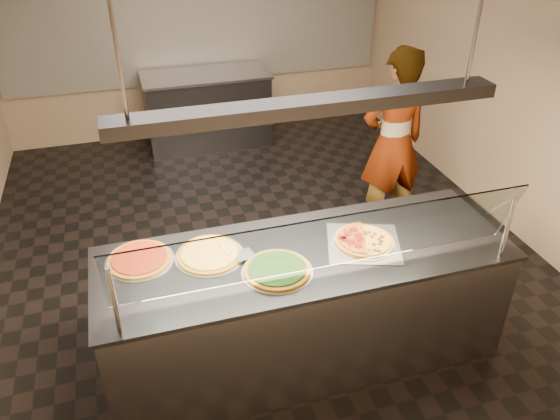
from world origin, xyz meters
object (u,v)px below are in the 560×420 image
object	(u,v)px
pizza_spinach	(277,270)
worker	(393,143)
perforated_tray	(363,243)
serving_counter	(304,305)
pizza_spatula	(232,251)
half_pizza_pepperoni	(350,242)
prep_table	(207,109)
heat_lamp_housing	(310,106)
sneeze_guard	(326,245)
pizza_cheese	(210,254)
pizza_tomato	(139,259)
half_pizza_sausage	(377,238)

from	to	relation	value
pizza_spinach	worker	size ratio (longest dim) A/B	0.25
perforated_tray	serving_counter	bearing A→B (deg)	177.43
pizza_spatula	worker	xyz separation A→B (m)	(1.83, 1.31, -0.05)
half_pizza_pepperoni	pizza_spatula	size ratio (longest dim) A/B	1.95
prep_table	worker	size ratio (longest dim) A/B	0.87
pizza_spatula	prep_table	world-z (taller)	pizza_spatula
heat_lamp_housing	sneeze_guard	bearing A→B (deg)	-90.00
pizza_spinach	pizza_cheese	xyz separation A→B (m)	(-0.38, 0.29, -0.00)
sneeze_guard	worker	world-z (taller)	worker
pizza_cheese	pizza_tomato	bearing A→B (deg)	169.97
half_pizza_sausage	worker	xyz separation A→B (m)	(0.86, 1.44, -0.05)
sneeze_guard	worker	xyz separation A→B (m)	(1.36, 1.76, -0.31)
half_pizza_sausage	pizza_cheese	bearing A→B (deg)	171.48
pizza_spinach	pizza_tomato	bearing A→B (deg)	155.85
pizza_spatula	perforated_tray	bearing A→B (deg)	-8.48
serving_counter	half_pizza_sausage	world-z (taller)	half_pizza_sausage
pizza_cheese	prep_table	size ratio (longest dim) A/B	0.29
pizza_tomato	prep_table	distance (m)	3.88
perforated_tray	pizza_cheese	bearing A→B (deg)	170.87
half_pizza_sausage	worker	world-z (taller)	worker
half_pizza_pepperoni	prep_table	size ratio (longest dim) A/B	0.28
perforated_tray	prep_table	distance (m)	3.98
pizza_cheese	heat_lamp_housing	size ratio (longest dim) A/B	0.20
perforated_tray	pizza_spinach	distance (m)	0.66
half_pizza_sausage	sneeze_guard	bearing A→B (deg)	-147.30
sneeze_guard	half_pizza_pepperoni	size ratio (longest dim) A/B	5.73
sneeze_guard	prep_table	bearing A→B (deg)	89.73
half_pizza_sausage	pizza_tomato	distance (m)	1.58
serving_counter	worker	bearing A→B (deg)	46.32
perforated_tray	pizza_spatula	xyz separation A→B (m)	(-0.88, 0.13, 0.02)
pizza_cheese	worker	bearing A→B (deg)	32.84
serving_counter	pizza_spatula	size ratio (longest dim) A/B	12.24
serving_counter	pizza_cheese	xyz separation A→B (m)	(-0.62, 0.15, 0.48)
pizza_tomato	half_pizza_sausage	bearing A→B (deg)	-8.95
half_pizza_sausage	pizza_cheese	size ratio (longest dim) A/B	0.97
half_pizza_sausage	heat_lamp_housing	xyz separation A→B (m)	(-0.50, 0.02, 0.99)
sneeze_guard	pizza_spinach	distance (m)	0.42
worker	pizza_spatula	bearing A→B (deg)	31.00
pizza_cheese	half_pizza_pepperoni	bearing A→B (deg)	-10.00
sneeze_guard	pizza_tomato	distance (m)	1.24
serving_counter	heat_lamp_housing	bearing A→B (deg)	180.00
serving_counter	sneeze_guard	xyz separation A→B (m)	(-0.00, -0.34, 0.76)
pizza_tomato	prep_table	xyz separation A→B (m)	(1.08, 3.69, -0.48)
serving_counter	prep_table	xyz separation A→B (m)	(0.02, 3.92, 0.00)
half_pizza_sausage	prep_table	bearing A→B (deg)	96.96
half_pizza_pepperoni	heat_lamp_housing	distance (m)	1.03
sneeze_guard	prep_table	size ratio (longest dim) A/B	1.60
worker	pizza_tomato	bearing A→B (deg)	21.78
serving_counter	heat_lamp_housing	distance (m)	1.48
half_pizza_sausage	serving_counter	bearing A→B (deg)	177.55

